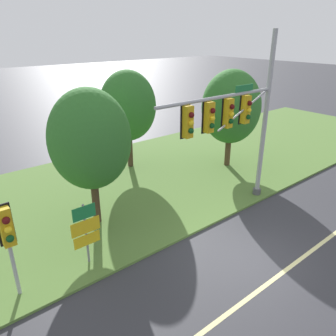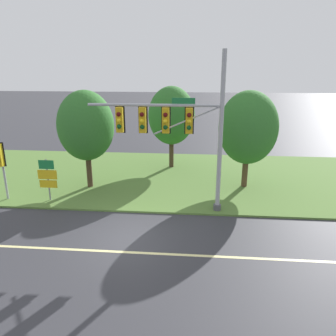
# 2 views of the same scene
# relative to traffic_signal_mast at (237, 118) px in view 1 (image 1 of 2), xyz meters

# --- Properties ---
(ground_plane) EXTENTS (160.00, 160.00, 0.00)m
(ground_plane) POSITION_rel_traffic_signal_mast_xyz_m (-2.11, -3.02, -4.43)
(ground_plane) COLOR #333338
(lane_stripe) EXTENTS (36.00, 0.16, 0.01)m
(lane_stripe) POSITION_rel_traffic_signal_mast_xyz_m (-2.11, -4.22, -4.42)
(lane_stripe) COLOR beige
(lane_stripe) RESTS_ON ground
(grass_verge) EXTENTS (48.00, 11.50, 0.10)m
(grass_verge) POSITION_rel_traffic_signal_mast_xyz_m (-2.11, 5.23, -4.38)
(grass_verge) COLOR #517533
(grass_verge) RESTS_ON ground
(traffic_signal_mast) EXTENTS (6.66, 0.49, 7.88)m
(traffic_signal_mast) POSITION_rel_traffic_signal_mast_xyz_m (0.00, 0.00, 0.00)
(traffic_signal_mast) COLOR #9EA0A5
(traffic_signal_mast) RESTS_ON grass_verge
(pedestrian_signal_near_kerb) EXTENTS (0.46, 0.55, 3.26)m
(pedestrian_signal_near_kerb) POSITION_rel_traffic_signal_mast_xyz_m (-9.52, 0.31, -1.95)
(pedestrian_signal_near_kerb) COLOR #9EA0A5
(pedestrian_signal_near_kerb) RESTS_ON grass_verge
(route_sign_post) EXTENTS (1.07, 0.08, 2.35)m
(route_sign_post) POSITION_rel_traffic_signal_mast_xyz_m (-7.08, 0.50, -2.92)
(route_sign_post) COLOR slate
(route_sign_post) RESTS_ON grass_verge
(tree_nearest_road) EXTENTS (3.29, 3.29, 5.84)m
(tree_nearest_road) POSITION_rel_traffic_signal_mast_xyz_m (-5.52, 2.80, -0.56)
(tree_nearest_road) COLOR #423021
(tree_nearest_road) RESTS_ON grass_verge
(tree_left_of_mast) EXTENTS (3.28, 3.28, 5.81)m
(tree_left_of_mast) POSITION_rel_traffic_signal_mast_xyz_m (-0.84, 7.34, -0.58)
(tree_left_of_mast) COLOR #423021
(tree_left_of_mast) RESTS_ON grass_verge
(tree_behind_signpost) EXTENTS (3.47, 3.47, 5.82)m
(tree_behind_signpost) POSITION_rel_traffic_signal_mast_xyz_m (3.96, 3.67, -0.69)
(tree_behind_signpost) COLOR #4C3823
(tree_behind_signpost) RESTS_ON grass_verge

